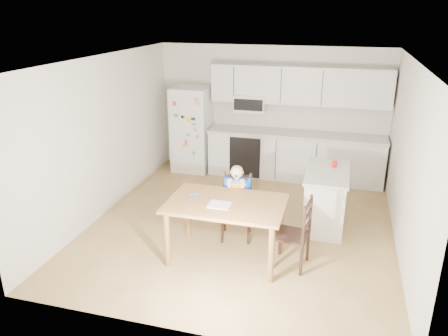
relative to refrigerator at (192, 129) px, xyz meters
The scene contains 10 objects.
room 2.31m from the refrigerator, 47.16° to the right, with size 4.52×5.01×2.51m.
refrigerator is the anchor object (origin of this frame).
kitchen_run 2.05m from the refrigerator, ahead, with size 3.37×0.62×2.15m.
kitchen_island 3.34m from the refrigerator, 33.15° to the right, with size 0.63×1.19×0.88m.
red_cup 3.28m from the refrigerator, 29.21° to the right, with size 0.07×0.07×0.09m, color red.
dining_table 3.51m from the refrigerator, 63.52° to the right, with size 1.52×0.98×0.81m.
napkin 3.58m from the refrigerator, 65.07° to the right, with size 0.28×0.24×0.01m, color silver.
toddler_spoon 3.22m from the refrigerator, 70.45° to the right, with size 0.02×0.02×0.12m, color blue.
chair_booster 2.97m from the refrigerator, 58.34° to the right, with size 0.48×0.48×1.11m.
chair_side 4.00m from the refrigerator, 51.04° to the right, with size 0.47×0.47×0.95m.
Camera 1 is at (1.35, -5.92, 3.17)m, focal length 35.00 mm.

